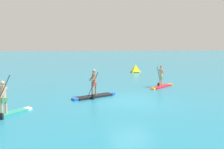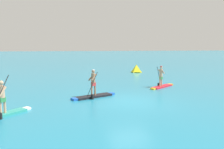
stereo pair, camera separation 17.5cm
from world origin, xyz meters
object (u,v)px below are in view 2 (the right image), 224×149
paddleboarder_near_left (1,109)px  paddleboarder_mid_center (94,92)px  paddleboarder_far_right (162,82)px  race_marker_buoy (136,69)px

paddleboarder_near_left → paddleboarder_mid_center: size_ratio=0.86×
paddleboarder_near_left → paddleboarder_far_right: paddleboarder_near_left is taller
paddleboarder_far_right → race_marker_buoy: bearing=47.3°
paddleboarder_mid_center → paddleboarder_far_right: (6.15, 1.94, 0.05)m
paddleboarder_near_left → race_marker_buoy: 20.55m
paddleboarder_mid_center → paddleboarder_far_right: bearing=179.1°
race_marker_buoy → paddleboarder_far_right: bearing=-103.1°
paddleboarder_near_left → paddleboarder_far_right: 12.06m
paddleboarder_near_left → race_marker_buoy: size_ratio=1.60×
paddleboarder_far_right → race_marker_buoy: paddleboarder_far_right is taller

